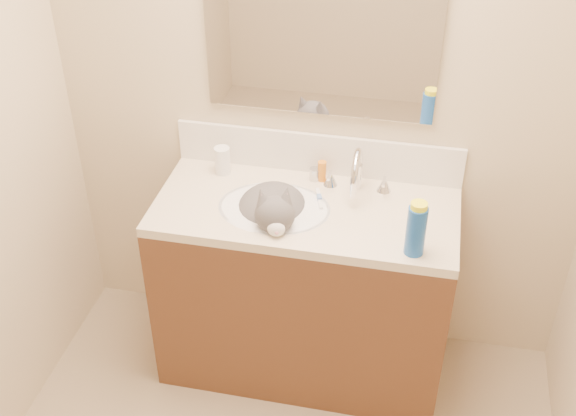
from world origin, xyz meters
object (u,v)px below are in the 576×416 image
at_px(amber_bottle, 322,171).
at_px(silver_jar, 315,174).
at_px(spray_can, 416,231).
at_px(vanity_cabinet, 304,292).
at_px(basin, 274,222).
at_px(cat, 273,214).
at_px(pill_bottle, 222,160).
at_px(faucet, 357,175).

bearing_deg(amber_bottle, silver_jar, -177.51).
height_order(silver_jar, spray_can, spray_can).
distance_m(vanity_cabinet, silver_jar, 0.52).
bearing_deg(basin, cat, -152.05).
relative_size(cat, silver_jar, 8.32).
relative_size(pill_bottle, spray_can, 0.61).
bearing_deg(faucet, pill_bottle, 175.98).
relative_size(faucet, spray_can, 1.44).
distance_m(vanity_cabinet, spray_can, 0.73).
bearing_deg(faucet, cat, -150.90).
distance_m(basin, pill_bottle, 0.36).
xyz_separation_m(vanity_cabinet, silver_jar, (0.00, 0.20, 0.48)).
distance_m(vanity_cabinet, basin, 0.40).
relative_size(pill_bottle, silver_jar, 2.25).
bearing_deg(pill_bottle, faucet, -4.02).
bearing_deg(faucet, silver_jar, 159.86).
bearing_deg(vanity_cabinet, silver_jar, 89.88).
bearing_deg(silver_jar, spray_can, -42.89).
xyz_separation_m(basin, faucet, (0.30, 0.17, 0.16)).
bearing_deg(amber_bottle, vanity_cabinet, -98.23).
xyz_separation_m(silver_jar, spray_can, (0.43, -0.40, 0.07)).
xyz_separation_m(pill_bottle, silver_jar, (0.39, 0.03, -0.03)).
relative_size(cat, spray_can, 2.26).
distance_m(cat, silver_jar, 0.27).
bearing_deg(pill_bottle, cat, -38.38).
bearing_deg(basin, silver_jar, 62.67).
bearing_deg(amber_bottle, spray_can, -44.96).
distance_m(vanity_cabinet, pill_bottle, 0.66).
xyz_separation_m(vanity_cabinet, faucet, (0.18, 0.14, 0.54)).
distance_m(silver_jar, spray_can, 0.60).
bearing_deg(spray_can, silver_jar, 137.11).
bearing_deg(vanity_cabinet, spray_can, -24.76).
bearing_deg(faucet, amber_bottle, 155.95).
bearing_deg(basin, vanity_cabinet, 14.04).
xyz_separation_m(pill_bottle, amber_bottle, (0.42, 0.03, -0.02)).
relative_size(amber_bottle, spray_can, 0.45).
xyz_separation_m(silver_jar, amber_bottle, (0.03, 0.00, 0.02)).
bearing_deg(silver_jar, vanity_cabinet, -90.12).
height_order(basin, silver_jar, silver_jar).
distance_m(basin, amber_bottle, 0.30).
bearing_deg(pill_bottle, basin, -37.64).
distance_m(faucet, silver_jar, 0.20).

